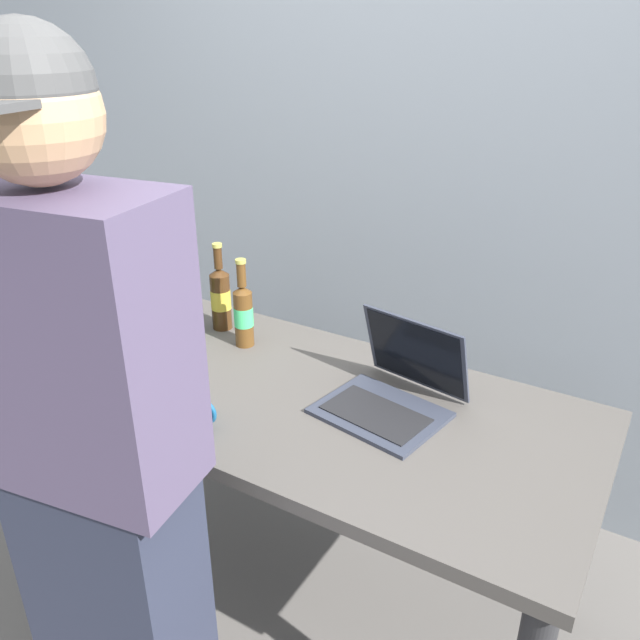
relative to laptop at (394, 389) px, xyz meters
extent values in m
plane|color=slate|center=(-0.19, -0.08, -0.78)|extent=(8.00, 8.00, 0.00)
cube|color=#56514C|center=(-0.19, -0.08, -0.07)|extent=(1.53, 0.78, 0.04)
cylinder|color=#2D2D30|center=(-0.89, -0.41, -0.44)|extent=(0.07, 0.07, 0.69)
cylinder|color=#2D2D30|center=(-0.89, 0.25, -0.44)|extent=(0.07, 0.07, 0.69)
cylinder|color=#2D2D30|center=(0.52, 0.25, -0.44)|extent=(0.07, 0.07, 0.69)
cube|color=#383D4C|center=(-0.01, -0.06, -0.05)|extent=(0.36, 0.31, 0.01)
cube|color=#232326|center=(-0.01, -0.08, -0.04)|extent=(0.29, 0.20, 0.00)
cube|color=#383D4C|center=(0.02, 0.10, 0.07)|extent=(0.33, 0.13, 0.23)
cube|color=black|center=(0.02, 0.10, 0.07)|extent=(0.30, 0.12, 0.21)
cylinder|color=#472B14|center=(-0.72, 0.15, 0.05)|extent=(0.07, 0.07, 0.20)
cone|color=#472B14|center=(-0.72, 0.15, 0.16)|extent=(0.07, 0.07, 0.02)
cylinder|color=#472B14|center=(-0.72, 0.15, 0.20)|extent=(0.03, 0.03, 0.07)
cylinder|color=#BFB74C|center=(-0.72, 0.15, 0.25)|extent=(0.03, 0.03, 0.01)
cylinder|color=gold|center=(-0.72, 0.15, 0.06)|extent=(0.07, 0.07, 0.07)
cylinder|color=#1E5123|center=(-0.77, 0.05, 0.04)|extent=(0.07, 0.07, 0.19)
cone|color=#1E5123|center=(-0.77, 0.05, 0.15)|extent=(0.07, 0.07, 0.02)
cylinder|color=#1E5123|center=(-0.77, 0.05, 0.20)|extent=(0.03, 0.03, 0.08)
cylinder|color=#BFB74C|center=(-0.77, 0.05, 0.24)|extent=(0.04, 0.04, 0.01)
cylinder|color=#839A98|center=(-0.77, 0.05, 0.05)|extent=(0.07, 0.07, 0.07)
cylinder|color=brown|center=(-0.58, 0.09, 0.04)|extent=(0.06, 0.06, 0.19)
cone|color=brown|center=(-0.58, 0.09, 0.14)|extent=(0.06, 0.06, 0.02)
cylinder|color=brown|center=(-0.58, 0.09, 0.19)|extent=(0.03, 0.03, 0.08)
cylinder|color=#BFB74C|center=(-0.58, 0.09, 0.24)|extent=(0.03, 0.03, 0.01)
cylinder|color=#46DA7B|center=(-0.58, 0.09, 0.05)|extent=(0.06, 0.06, 0.07)
cube|color=#2D3347|center=(-0.31, -0.74, -0.34)|extent=(0.38, 0.27, 0.88)
cube|color=#594C6B|center=(-0.31, -0.74, 0.38)|extent=(0.44, 0.28, 0.57)
sphere|color=tan|center=(-0.31, -0.74, 0.78)|extent=(0.22, 0.22, 0.22)
sphere|color=#4C4C4C|center=(-0.31, -0.74, 0.82)|extent=(0.21, 0.21, 0.21)
cylinder|color=#19598C|center=(-0.41, -0.36, 0.00)|extent=(0.09, 0.09, 0.11)
torus|color=#19598C|center=(-0.37, -0.36, 0.01)|extent=(0.07, 0.01, 0.07)
cube|color=#99A3AD|center=(-0.19, 0.74, 0.52)|extent=(6.00, 0.10, 2.60)
camera|label=1|loc=(0.60, -1.40, 0.92)|focal=35.85mm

